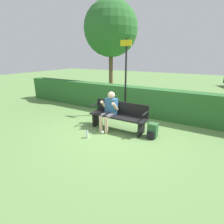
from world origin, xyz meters
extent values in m
plane|color=#668E4C|center=(0.00, 0.00, 0.00)|extent=(40.00, 40.00, 0.00)
cube|color=#2D662D|center=(0.00, 1.76, 0.55)|extent=(12.00, 0.51, 1.10)
cube|color=black|center=(0.00, 0.00, 0.45)|extent=(1.85, 0.51, 0.05)
cube|color=black|center=(0.00, 0.24, 0.67)|extent=(1.85, 0.04, 0.40)
cube|color=black|center=(-0.80, 0.00, 0.21)|extent=(0.06, 0.46, 0.43)
cube|color=black|center=(0.80, 0.00, 0.21)|extent=(0.06, 0.46, 0.43)
cylinder|color=black|center=(-0.90, 0.00, 0.69)|extent=(0.05, 0.46, 0.05)
cylinder|color=black|center=(0.90, 0.00, 0.69)|extent=(0.05, 0.46, 0.05)
cube|color=#336699|center=(-0.26, 0.05, 0.73)|extent=(0.37, 0.22, 0.51)
sphere|color=beige|center=(-0.26, 0.05, 1.09)|extent=(0.23, 0.23, 0.23)
cylinder|color=#4C4C51|center=(-0.36, -0.18, 0.51)|extent=(0.13, 0.47, 0.13)
cylinder|color=#4C4C51|center=(-0.16, -0.18, 0.51)|extent=(0.13, 0.47, 0.13)
cylinder|color=beige|center=(-0.36, -0.42, 0.25)|extent=(0.11, 0.11, 0.51)
cylinder|color=beige|center=(-0.16, -0.42, 0.25)|extent=(0.11, 0.11, 0.51)
cylinder|color=beige|center=(-0.47, -0.07, 0.78)|extent=(0.09, 0.32, 0.32)
cylinder|color=beige|center=(-0.06, -0.07, 0.78)|extent=(0.09, 0.32, 0.32)
cube|color=#336638|center=(1.14, 0.02, 0.21)|extent=(0.26, 0.23, 0.43)
cube|color=black|center=(1.14, -0.14, 0.11)|extent=(0.20, 0.08, 0.19)
cylinder|color=white|center=(-0.46, -0.98, 0.10)|extent=(0.07, 0.07, 0.19)
cylinder|color=#2D66B2|center=(-0.46, -0.98, 0.20)|extent=(0.04, 0.04, 0.02)
cylinder|color=black|center=(-0.48, 1.50, 1.43)|extent=(0.07, 0.07, 2.85)
cube|color=yellow|center=(-0.48, 1.45, 2.70)|extent=(0.44, 0.02, 0.21)
cylinder|color=brown|center=(-2.61, 3.97, 1.37)|extent=(0.22, 0.22, 2.73)
sphere|color=#2D6B2D|center=(-2.61, 3.97, 3.57)|extent=(2.80, 2.80, 2.80)
sphere|color=silver|center=(-0.25, -0.52, 0.05)|extent=(0.10, 0.10, 0.10)
camera|label=1|loc=(2.46, -4.57, 2.28)|focal=28.00mm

